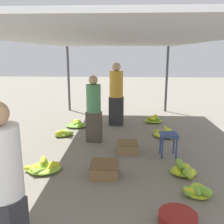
% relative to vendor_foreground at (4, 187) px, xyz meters
% --- Properties ---
extents(canopy_post_back_left, '(0.08, 0.08, 2.24)m').
position_rel_vendor_foreground_xyz_m(canopy_post_back_left, '(-0.90, 6.73, 0.27)').
color(canopy_post_back_left, '#4C4C51').
rests_on(canopy_post_back_left, ground).
extents(canopy_post_back_right, '(0.08, 0.08, 2.24)m').
position_rel_vendor_foreground_xyz_m(canopy_post_back_right, '(2.53, 6.73, 0.27)').
color(canopy_post_back_right, '#4C4C51').
rests_on(canopy_post_back_right, ground).
extents(canopy_tarp, '(3.83, 7.50, 0.04)m').
position_rel_vendor_foreground_xyz_m(canopy_tarp, '(0.81, 3.18, 1.41)').
color(canopy_tarp, '#B2B2B7').
rests_on(canopy_tarp, canopy_post_front_left).
extents(vendor_foreground, '(0.48, 0.48, 1.64)m').
position_rel_vendor_foreground_xyz_m(vendor_foreground, '(0.00, 0.00, 0.00)').
color(vendor_foreground, '#2D2D33').
rests_on(vendor_foreground, ground).
extents(stool, '(0.34, 0.34, 0.48)m').
position_rel_vendor_foreground_xyz_m(stool, '(1.96, 2.75, -0.48)').
color(stool, '#384C84').
rests_on(stool, ground).
extents(basin_black, '(0.46, 0.46, 0.17)m').
position_rel_vendor_foreground_xyz_m(basin_black, '(1.73, 0.64, -0.77)').
color(basin_black, maroon).
rests_on(basin_black, ground).
extents(banana_pile_left_1, '(0.64, 0.56, 0.23)m').
position_rel_vendor_foreground_xyz_m(banana_pile_left_1, '(-0.32, 1.99, -0.78)').
color(banana_pile_left_1, '#87BA34').
rests_on(banana_pile_left_1, ground).
extents(banana_pile_left_2, '(0.58, 0.60, 0.17)m').
position_rel_vendor_foreground_xyz_m(banana_pile_left_2, '(-0.26, 4.71, -0.78)').
color(banana_pile_left_2, '#9CC330').
rests_on(banana_pile_left_2, ground).
extents(banana_pile_left_3, '(0.49, 0.36, 0.19)m').
position_rel_vendor_foreground_xyz_m(banana_pile_left_3, '(-0.42, 3.84, -0.78)').
color(banana_pile_left_3, '#90BE32').
rests_on(banana_pile_left_3, ground).
extents(banana_pile_right_0, '(0.44, 0.38, 0.19)m').
position_rel_vendor_foreground_xyz_m(banana_pile_right_0, '(2.15, 1.31, -0.77)').
color(banana_pile_right_0, '#79B536').
rests_on(banana_pile_right_0, ground).
extents(banana_pile_right_1, '(0.60, 0.59, 0.25)m').
position_rel_vendor_foreground_xyz_m(banana_pile_right_1, '(2.11, 3.96, -0.78)').
color(banana_pile_right_1, '#83B935').
rests_on(banana_pile_right_1, ground).
extents(banana_pile_right_2, '(0.45, 0.60, 0.26)m').
position_rel_vendor_foreground_xyz_m(banana_pile_right_2, '(2.10, 1.97, -0.77)').
color(banana_pile_right_2, yellow).
rests_on(banana_pile_right_2, ground).
extents(banana_pile_right_3, '(0.51, 0.51, 0.26)m').
position_rel_vendor_foreground_xyz_m(banana_pile_right_3, '(1.95, 5.20, -0.76)').
color(banana_pile_right_3, '#87BA34').
rests_on(banana_pile_right_3, ground).
extents(crate_near, '(0.44, 0.44, 0.20)m').
position_rel_vendor_foreground_xyz_m(crate_near, '(1.15, 2.96, -0.75)').
color(crate_near, '#9E7A4C').
rests_on(crate_near, ground).
extents(crate_mid, '(0.47, 0.47, 0.22)m').
position_rel_vendor_foreground_xyz_m(crate_mid, '(0.75, 1.88, -0.74)').
color(crate_mid, olive).
rests_on(crate_mid, ground).
extents(shopper_walking_mid, '(0.39, 0.39, 1.54)m').
position_rel_vendor_foreground_xyz_m(shopper_walking_mid, '(0.38, 3.51, -0.05)').
color(shopper_walking_mid, '#4C4238').
rests_on(shopper_walking_mid, ground).
extents(shopper_walking_far, '(0.43, 0.43, 1.77)m').
position_rel_vendor_foreground_xyz_m(shopper_walking_far, '(0.85, 4.91, 0.07)').
color(shopper_walking_far, '#2D2D33').
rests_on(shopper_walking_far, ground).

